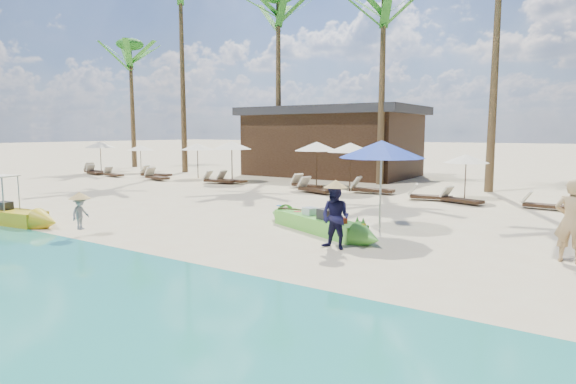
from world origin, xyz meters
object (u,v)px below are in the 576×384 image
Objects in this scene: green_canoe at (317,223)px; yellow_canoe at (0,215)px; tourist at (571,221)px; blue_umbrella at (382,149)px.

yellow_canoe reaches higher than green_canoe.
blue_umbrella reaches higher than tourist.
tourist is at bearing 25.30° from green_canoe.
blue_umbrella is (1.45, 0.95, 2.06)m from green_canoe.
green_canoe is at bearing -146.85° from blue_umbrella.
yellow_canoe is 2.23× the size of blue_umbrella.
tourist is at bearing 9.32° from yellow_canoe.
yellow_canoe is at bearing 23.74° from tourist.
green_canoe is 0.91× the size of yellow_canoe.
blue_umbrella is at bearing -2.17° from tourist.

